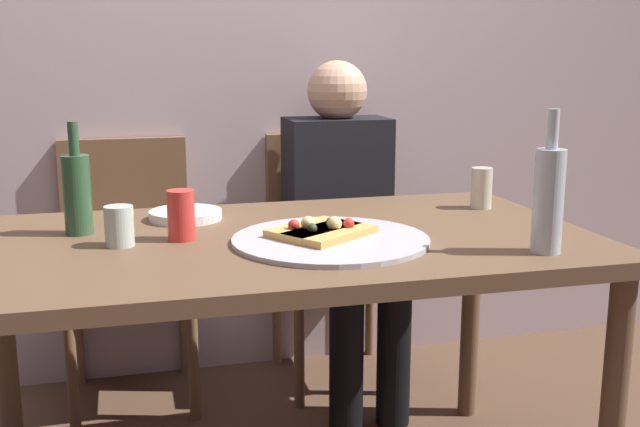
% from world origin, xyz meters
% --- Properties ---
extents(back_wall, '(6.00, 0.10, 2.60)m').
position_xyz_m(back_wall, '(0.00, 1.03, 1.30)').
color(back_wall, '#B29EA3').
rests_on(back_wall, ground_plane).
extents(dining_table, '(1.55, 0.87, 0.75)m').
position_xyz_m(dining_table, '(0.00, 0.00, 0.67)').
color(dining_table, brown).
rests_on(dining_table, ground_plane).
extents(pizza_tray, '(0.47, 0.47, 0.01)m').
position_xyz_m(pizza_tray, '(0.10, -0.09, 0.76)').
color(pizza_tray, '#ADADB2').
rests_on(pizza_tray, dining_table).
extents(pizza_slice_last, '(0.26, 0.23, 0.05)m').
position_xyz_m(pizza_slice_last, '(0.07, -0.05, 0.77)').
color(pizza_slice_last, tan).
rests_on(pizza_slice_last, pizza_tray).
extents(pizza_slice_extra, '(0.25, 0.23, 0.05)m').
position_xyz_m(pizza_slice_extra, '(0.11, -0.08, 0.77)').
color(pizza_slice_extra, tan).
rests_on(pizza_slice_extra, pizza_tray).
extents(wine_bottle, '(0.07, 0.07, 0.28)m').
position_xyz_m(wine_bottle, '(-0.48, 0.15, 0.86)').
color(wine_bottle, '#2D5133').
rests_on(wine_bottle, dining_table).
extents(beer_bottle, '(0.07, 0.07, 0.32)m').
position_xyz_m(beer_bottle, '(0.55, -0.31, 0.88)').
color(beer_bottle, '#B2BCC1').
rests_on(beer_bottle, dining_table).
extents(tumbler_near, '(0.07, 0.07, 0.10)m').
position_xyz_m(tumbler_near, '(-0.38, -0.00, 0.80)').
color(tumbler_near, '#B7C6BC').
rests_on(tumbler_near, dining_table).
extents(tumbler_far, '(0.06, 0.06, 0.12)m').
position_xyz_m(tumbler_far, '(0.64, 0.19, 0.81)').
color(tumbler_far, beige).
rests_on(tumbler_far, dining_table).
extents(soda_can, '(0.07, 0.07, 0.12)m').
position_xyz_m(soda_can, '(-0.24, 0.02, 0.81)').
color(soda_can, red).
rests_on(soda_can, dining_table).
extents(plate_stack, '(0.20, 0.20, 0.03)m').
position_xyz_m(plate_stack, '(-0.21, 0.25, 0.76)').
color(plate_stack, white).
rests_on(plate_stack, dining_table).
extents(chair_left, '(0.44, 0.44, 0.90)m').
position_xyz_m(chair_left, '(-0.37, 0.84, 0.51)').
color(chair_left, brown).
rests_on(chair_left, ground_plane).
extents(chair_right, '(0.44, 0.44, 0.90)m').
position_xyz_m(chair_right, '(0.37, 0.84, 0.51)').
color(chair_right, brown).
rests_on(chair_right, ground_plane).
extents(guest_in_sweater, '(0.36, 0.56, 1.17)m').
position_xyz_m(guest_in_sweater, '(0.37, 0.68, 0.64)').
color(guest_in_sweater, black).
rests_on(guest_in_sweater, ground_plane).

